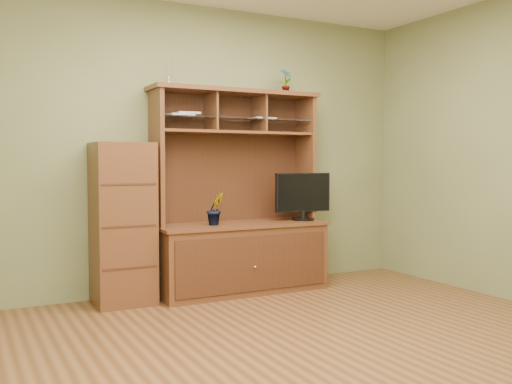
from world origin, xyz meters
TOP-DOWN VIEW (x-y plane):
  - room at (0.00, 0.00)m, footprint 4.54×4.04m
  - media_hutch at (0.29, 1.73)m, footprint 1.66×0.61m
  - monitor at (0.95, 1.65)m, footprint 0.59×0.23m
  - orchid_plant at (0.01, 1.65)m, footprint 0.17×0.14m
  - top_plant at (0.84, 1.80)m, footprint 0.15×0.12m
  - reed_diffuser at (-0.37, 1.80)m, footprint 0.05×0.05m
  - magazines at (0.03, 1.81)m, footprint 1.08×0.19m
  - side_cabinet at (-0.81, 1.76)m, footprint 0.50×0.45m

SIDE VIEW (x-z plane):
  - media_hutch at x=0.29m, z-range -0.43..1.47m
  - side_cabinet at x=-0.81m, z-range 0.00..1.39m
  - orchid_plant at x=0.01m, z-range 0.65..0.95m
  - monitor at x=0.95m, z-range 0.66..1.13m
  - room at x=0.00m, z-range -0.02..2.72m
  - magazines at x=0.03m, z-range 1.63..1.67m
  - reed_diffuser at x=-0.37m, z-range 1.87..2.13m
  - top_plant at x=0.84m, z-range 1.90..2.15m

